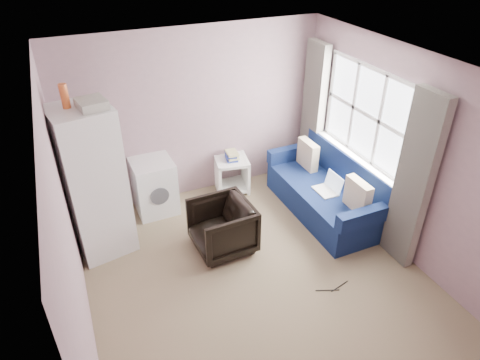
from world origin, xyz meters
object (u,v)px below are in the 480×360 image
at_px(armchair, 222,225).
at_px(side_table, 232,172).
at_px(fridge, 93,182).
at_px(sofa, 329,191).
at_px(washing_machine, 154,185).

distance_m(armchair, side_table, 1.41).
bearing_deg(side_table, fridge, -163.49).
bearing_deg(side_table, sofa, -45.33).
xyz_separation_m(side_table, sofa, (1.07, -1.08, 0.01)).
bearing_deg(armchair, side_table, 150.20).
height_order(armchair, washing_machine, washing_machine).
distance_m(armchair, fridge, 1.65).
distance_m(armchair, sofa, 1.72).
xyz_separation_m(armchair, side_table, (0.65, 1.25, -0.06)).
relative_size(fridge, side_table, 3.30).
height_order(armchair, sofa, sofa).
bearing_deg(fridge, armchair, -36.33).
relative_size(armchair, washing_machine, 0.93).
height_order(armchair, fridge, fridge).
bearing_deg(washing_machine, sofa, -25.34).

